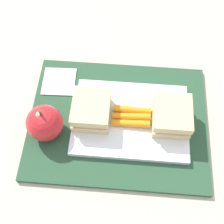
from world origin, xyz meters
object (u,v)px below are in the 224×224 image
object	(u,v)px
food_tray	(130,119)
paper_napkin	(59,81)
carrot_sticks_bundle	(131,116)
apple	(45,123)
sandwich_half_right	(91,110)
sandwich_half_left	(172,116)

from	to	relation	value
food_tray	paper_napkin	size ratio (longest dim) A/B	3.29
carrot_sticks_bundle	apple	bearing A→B (deg)	12.17
food_tray	sandwich_half_right	bearing A→B (deg)	0.00
carrot_sticks_bundle	apple	xyz separation A→B (m)	(0.16, 0.04, 0.02)
sandwich_half_right	paper_napkin	distance (m)	0.12
carrot_sticks_bundle	paper_napkin	size ratio (longest dim) A/B	1.11
paper_napkin	sandwich_half_right	bearing A→B (deg)	134.79
sandwich_half_left	apple	distance (m)	0.24
sandwich_half_right	carrot_sticks_bundle	distance (m)	0.08
paper_napkin	sandwich_half_left	bearing A→B (deg)	160.86
food_tray	apple	world-z (taller)	apple
paper_napkin	carrot_sticks_bundle	bearing A→B (deg)	152.81
sandwich_half_left	paper_napkin	size ratio (longest dim) A/B	1.14
food_tray	sandwich_half_right	distance (m)	0.08
sandwich_half_left	sandwich_half_right	world-z (taller)	same
sandwich_half_left	paper_napkin	bearing A→B (deg)	-19.14
sandwich_half_left	apple	size ratio (longest dim) A/B	0.98
apple	sandwich_half_right	bearing A→B (deg)	-157.33
food_tray	sandwich_half_left	xyz separation A→B (m)	(-0.08, 0.00, 0.03)
sandwich_half_left	carrot_sticks_bundle	distance (m)	0.08
food_tray	apple	bearing A→B (deg)	12.27
sandwich_half_left	apple	bearing A→B (deg)	8.37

